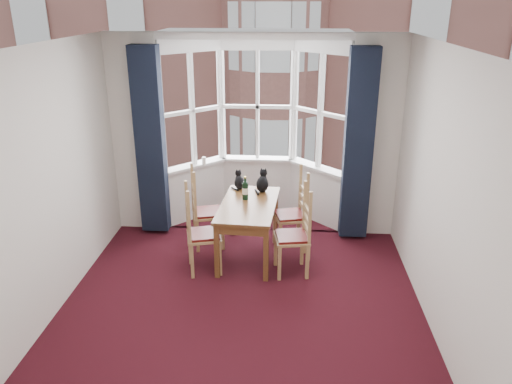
# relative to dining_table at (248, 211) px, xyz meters

# --- Properties ---
(floor) EXTENTS (4.50, 4.50, 0.00)m
(floor) POSITION_rel_dining_table_xyz_m (0.01, -1.41, -0.64)
(floor) COLOR black
(floor) RESTS_ON ground
(ceiling) EXTENTS (4.50, 4.50, 0.00)m
(ceiling) POSITION_rel_dining_table_xyz_m (0.01, -1.41, 2.16)
(ceiling) COLOR white
(ceiling) RESTS_ON floor
(wall_left) EXTENTS (0.00, 4.50, 4.50)m
(wall_left) POSITION_rel_dining_table_xyz_m (-1.99, -1.41, 0.76)
(wall_left) COLOR silver
(wall_left) RESTS_ON floor
(wall_right) EXTENTS (0.00, 4.50, 4.50)m
(wall_right) POSITION_rel_dining_table_xyz_m (2.01, -1.41, 0.76)
(wall_right) COLOR silver
(wall_right) RESTS_ON floor
(wall_near) EXTENTS (4.00, 0.00, 4.00)m
(wall_near) POSITION_rel_dining_table_xyz_m (0.01, -3.66, 0.76)
(wall_near) COLOR silver
(wall_near) RESTS_ON floor
(wall_back_pier_left) EXTENTS (0.70, 0.12, 2.80)m
(wall_back_pier_left) POSITION_rel_dining_table_xyz_m (-1.64, 0.84, 0.76)
(wall_back_pier_left) COLOR silver
(wall_back_pier_left) RESTS_ON floor
(wall_back_pier_right) EXTENTS (0.70, 0.12, 2.80)m
(wall_back_pier_right) POSITION_rel_dining_table_xyz_m (1.66, 0.84, 0.76)
(wall_back_pier_right) COLOR silver
(wall_back_pier_right) RESTS_ON floor
(bay_window) EXTENTS (2.76, 0.94, 2.80)m
(bay_window) POSITION_rel_dining_table_xyz_m (0.01, 1.34, 0.76)
(bay_window) COLOR white
(bay_window) RESTS_ON floor
(curtain_left) EXTENTS (0.38, 0.22, 2.60)m
(curtain_left) POSITION_rel_dining_table_xyz_m (-1.41, 0.66, 0.71)
(curtain_left) COLOR black
(curtain_left) RESTS_ON floor
(curtain_right) EXTENTS (0.38, 0.22, 2.60)m
(curtain_right) POSITION_rel_dining_table_xyz_m (1.43, 0.66, 0.71)
(curtain_right) COLOR black
(curtain_right) RESTS_ON floor
(dining_table) EXTENTS (0.78, 1.34, 0.75)m
(dining_table) POSITION_rel_dining_table_xyz_m (0.00, 0.00, 0.00)
(dining_table) COLOR brown
(dining_table) RESTS_ON floor
(chair_left_near) EXTENTS (0.49, 0.51, 0.92)m
(chair_left_near) POSITION_rel_dining_table_xyz_m (-0.61, -0.43, -0.17)
(chair_left_near) COLOR #A88551
(chair_left_near) RESTS_ON floor
(chair_left_far) EXTENTS (0.50, 0.51, 0.92)m
(chair_left_far) POSITION_rel_dining_table_xyz_m (-0.66, 0.25, -0.17)
(chair_left_far) COLOR #A88551
(chair_left_far) RESTS_ON floor
(chair_right_near) EXTENTS (0.46, 0.48, 0.92)m
(chair_right_near) POSITION_rel_dining_table_xyz_m (0.65, -0.38, -0.17)
(chair_right_near) COLOR #A88551
(chair_right_near) RESTS_ON floor
(chair_right_far) EXTENTS (0.49, 0.50, 0.92)m
(chair_right_far) POSITION_rel_dining_table_xyz_m (0.63, 0.28, -0.17)
(chair_right_far) COLOR #A88551
(chair_right_far) RESTS_ON floor
(cat_left) EXTENTS (0.19, 0.23, 0.27)m
(cat_left) POSITION_rel_dining_table_xyz_m (-0.17, 0.54, 0.20)
(cat_left) COLOR black
(cat_left) RESTS_ON dining_table
(cat_right) EXTENTS (0.19, 0.25, 0.32)m
(cat_right) POSITION_rel_dining_table_xyz_m (0.16, 0.45, 0.22)
(cat_right) COLOR black
(cat_right) RESTS_ON dining_table
(wine_bottle) EXTENTS (0.08, 0.08, 0.31)m
(wine_bottle) POSITION_rel_dining_table_xyz_m (-0.05, 0.15, 0.24)
(wine_bottle) COLOR black
(wine_bottle) RESTS_ON dining_table
(candle_tall) EXTENTS (0.06, 0.06, 0.12)m
(candle_tall) POSITION_rel_dining_table_xyz_m (-0.77, 1.19, 0.28)
(candle_tall) COLOR white
(candle_tall) RESTS_ON bay_window
(street) EXTENTS (80.00, 80.00, 0.00)m
(street) POSITION_rel_dining_table_xyz_m (0.01, 30.84, -6.64)
(street) COLOR #333335
(street) RESTS_ON ground
(tenement_building) EXTENTS (18.40, 7.80, 15.20)m
(tenement_building) POSITION_rel_dining_table_xyz_m (0.01, 12.60, 0.95)
(tenement_building) COLOR #94574C
(tenement_building) RESTS_ON street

